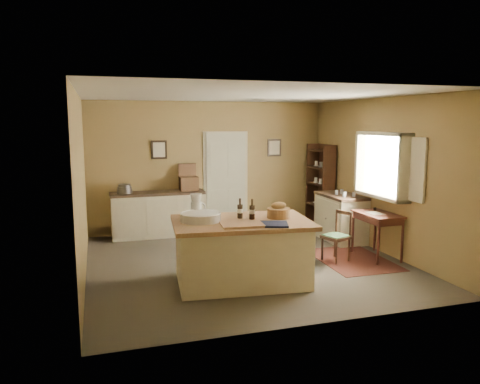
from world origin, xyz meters
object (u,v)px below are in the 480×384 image
object	(u,v)px
work_island	(241,250)
shelving_unit	(322,186)
desk_chair	(336,237)
right_cabinet	(341,217)
writing_desk	(377,219)
sideboard	(158,213)

from	to	relation	value
work_island	shelving_unit	world-z (taller)	shelving_unit
desk_chair	shelving_unit	world-z (taller)	shelving_unit
right_cabinet	work_island	bearing A→B (deg)	-145.94
writing_desk	shelving_unit	xyz separation A→B (m)	(0.15, 2.32, 0.24)
right_cabinet	shelving_unit	size ratio (longest dim) A/B	0.62
sideboard	right_cabinet	distance (m)	3.60
sideboard	desk_chair	distance (m)	3.64
shelving_unit	right_cabinet	bearing A→B (deg)	-97.66
writing_desk	desk_chair	world-z (taller)	writing_desk
writing_desk	work_island	bearing A→B (deg)	-168.76
work_island	right_cabinet	world-z (taller)	work_island
work_island	sideboard	world-z (taller)	work_island
writing_desk	sideboard	bearing A→B (deg)	142.06
desk_chair	work_island	bearing A→B (deg)	177.18
writing_desk	right_cabinet	xyz separation A→B (m)	(-0.00, 1.22, -0.21)
sideboard	shelving_unit	world-z (taller)	shelving_unit
work_island	sideboard	xyz separation A→B (m)	(-0.77, 3.10, -0.00)
shelving_unit	work_island	bearing A→B (deg)	-133.70
right_cabinet	shelving_unit	distance (m)	1.20
writing_desk	right_cabinet	distance (m)	1.24
work_island	sideboard	size ratio (longest dim) A/B	1.10
writing_desk	shelving_unit	size ratio (longest dim) A/B	0.48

